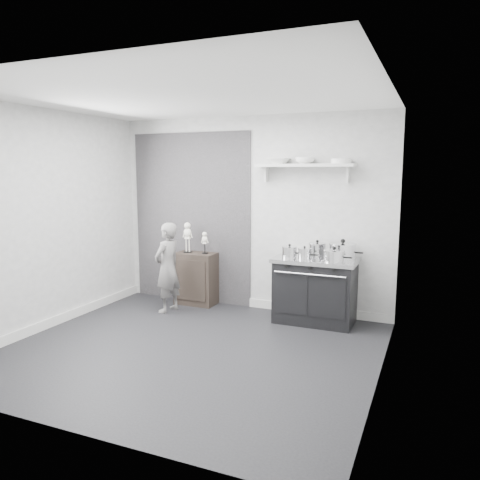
% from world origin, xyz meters
% --- Properties ---
extents(ground, '(4.00, 4.00, 0.00)m').
position_xyz_m(ground, '(0.00, 0.00, 0.00)').
color(ground, black).
rests_on(ground, ground).
extents(room_shell, '(4.02, 3.62, 2.71)m').
position_xyz_m(room_shell, '(-0.09, 0.15, 1.64)').
color(room_shell, '#A3A3A0').
rests_on(room_shell, ground).
extents(wall_shelf, '(1.30, 0.26, 0.24)m').
position_xyz_m(wall_shelf, '(0.80, 1.68, 2.01)').
color(wall_shelf, silver).
rests_on(wall_shelf, room_shell).
extents(stove, '(1.05, 0.66, 0.84)m').
position_xyz_m(stove, '(1.03, 1.48, 0.43)').
color(stove, black).
rests_on(stove, ground).
extents(side_cabinet, '(0.59, 0.34, 0.76)m').
position_xyz_m(side_cabinet, '(-0.79, 1.61, 0.38)').
color(side_cabinet, black).
rests_on(side_cabinet, ground).
extents(child, '(0.37, 0.50, 1.25)m').
position_xyz_m(child, '(-0.97, 1.12, 0.62)').
color(child, slate).
rests_on(child, ground).
extents(pot_front_left, '(0.28, 0.19, 0.18)m').
position_xyz_m(pot_front_left, '(0.71, 1.37, 0.92)').
color(pot_front_left, silver).
rests_on(pot_front_left, stove).
extents(pot_back_left, '(0.32, 0.23, 0.22)m').
position_xyz_m(pot_back_left, '(1.01, 1.60, 0.93)').
color(pot_back_left, silver).
rests_on(pot_back_left, stove).
extents(pot_back_right, '(0.43, 0.34, 0.25)m').
position_xyz_m(pot_back_right, '(1.35, 1.57, 0.94)').
color(pot_back_right, silver).
rests_on(pot_back_right, stove).
extents(pot_front_right, '(0.34, 0.26, 0.19)m').
position_xyz_m(pot_front_right, '(1.29, 1.31, 0.92)').
color(pot_front_right, silver).
rests_on(pot_front_right, stove).
extents(pot_front_center, '(0.25, 0.16, 0.17)m').
position_xyz_m(pot_front_center, '(0.91, 1.34, 0.91)').
color(pot_front_center, silver).
rests_on(pot_front_center, stove).
extents(skeleton_full, '(0.14, 0.09, 0.51)m').
position_xyz_m(skeleton_full, '(-0.92, 1.61, 1.02)').
color(skeleton_full, silver).
rests_on(skeleton_full, side_cabinet).
extents(skeleton_torso, '(0.10, 0.07, 0.36)m').
position_xyz_m(skeleton_torso, '(-0.64, 1.61, 0.94)').
color(skeleton_torso, silver).
rests_on(skeleton_torso, side_cabinet).
extents(bowl_large, '(0.31, 0.31, 0.08)m').
position_xyz_m(bowl_large, '(0.45, 1.67, 2.08)').
color(bowl_large, white).
rests_on(bowl_large, wall_shelf).
extents(bowl_small, '(0.26, 0.26, 0.08)m').
position_xyz_m(bowl_small, '(0.80, 1.67, 2.08)').
color(bowl_small, white).
rests_on(bowl_small, wall_shelf).
extents(plate_stack, '(0.26, 0.26, 0.06)m').
position_xyz_m(plate_stack, '(1.27, 1.67, 2.07)').
color(plate_stack, white).
rests_on(plate_stack, wall_shelf).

